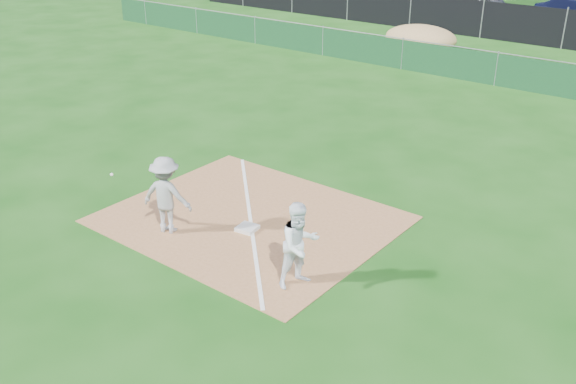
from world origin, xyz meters
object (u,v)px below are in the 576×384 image
object	(u,v)px
first_base	(247,228)
play_at_first	(166,195)
runner	(300,245)
car_left	(490,8)

from	to	relation	value
first_base	play_at_first	world-z (taller)	play_at_first
first_base	runner	bearing A→B (deg)	-23.81
play_at_first	runner	xyz separation A→B (m)	(3.46, 0.12, -0.03)
runner	car_left	world-z (taller)	runner
play_at_first	runner	world-z (taller)	play_at_first
first_base	play_at_first	size ratio (longest dim) A/B	0.15
car_left	runner	bearing A→B (deg)	-162.76
first_base	play_at_first	xyz separation A→B (m)	(-1.31, -1.07, 0.81)
runner	play_at_first	bearing A→B (deg)	111.61
first_base	runner	world-z (taller)	runner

